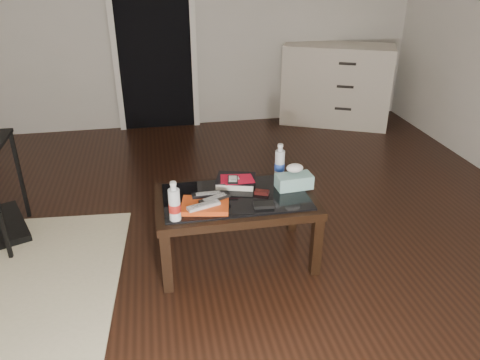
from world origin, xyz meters
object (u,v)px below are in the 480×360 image
at_px(water_bottle_right, 280,161).
at_px(water_bottle_left, 174,201).
at_px(dresser, 336,85).
at_px(tissue_box, 294,181).
at_px(coffee_table, 236,205).
at_px(textbook, 236,181).

bearing_deg(water_bottle_right, water_bottle_left, -149.57).
distance_m(water_bottle_left, water_bottle_right, 0.84).
xyz_separation_m(dresser, tissue_box, (-1.22, -2.40, 0.06)).
relative_size(dresser, water_bottle_left, 5.46).
bearing_deg(tissue_box, water_bottle_left, -166.28).
relative_size(coffee_table, water_bottle_left, 4.20).
bearing_deg(coffee_table, dresser, 56.63).
height_order(textbook, water_bottle_right, water_bottle_right).
height_order(dresser, tissue_box, dresser).
bearing_deg(water_bottle_right, textbook, -169.93).
relative_size(dresser, tissue_box, 5.65).
distance_m(dresser, water_bottle_left, 3.33).
distance_m(dresser, tissue_box, 2.69).
bearing_deg(water_bottle_left, dresser, 53.04).
height_order(dresser, water_bottle_right, dresser).
xyz_separation_m(coffee_table, tissue_box, (0.39, 0.04, 0.11)).
distance_m(textbook, tissue_box, 0.38).
relative_size(textbook, water_bottle_left, 1.05).
distance_m(coffee_table, textbook, 0.18).
bearing_deg(water_bottle_right, coffee_table, -147.63).
bearing_deg(coffee_table, water_bottle_left, -151.34).
bearing_deg(textbook, tissue_box, -1.92).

